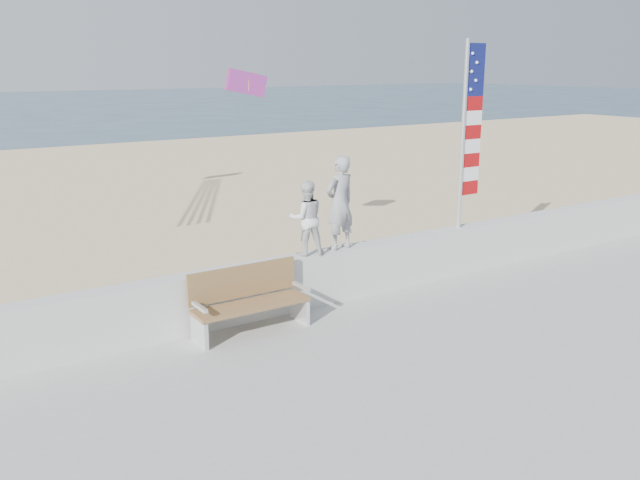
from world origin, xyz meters
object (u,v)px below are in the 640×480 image
at_px(adult, 340,203).
at_px(bench, 248,299).
at_px(child, 306,218).
at_px(flag, 468,127).

distance_m(adult, bench, 2.37).
xyz_separation_m(child, flag, (3.58, -0.00, 1.30)).
relative_size(bench, flag, 0.51).
relative_size(adult, bench, 0.88).
distance_m(adult, flag, 3.12).
height_order(adult, flag, flag).
xyz_separation_m(bench, flag, (4.91, 0.45, 2.30)).
distance_m(adult, child, 0.69).
relative_size(child, bench, 0.68).
xyz_separation_m(adult, flag, (2.91, -0.00, 1.12)).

